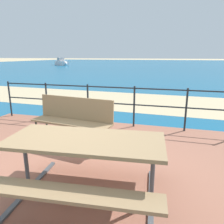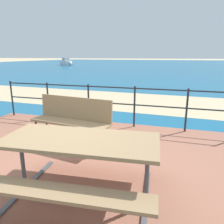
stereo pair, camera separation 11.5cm
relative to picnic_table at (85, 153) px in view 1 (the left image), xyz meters
The scene contains 8 objects.
ground_plane 0.94m from the picnic_table, 140.87° to the left, with size 240.00×240.00×0.00m, color tan.
patio_paving 0.92m from the picnic_table, 140.87° to the left, with size 6.40×5.20×0.06m, color #935B47.
sea_water 40.43m from the picnic_table, 90.74° to the left, with size 90.00×90.00×0.01m, color #145B84.
beach_strip 6.12m from the picnic_table, 94.93° to the left, with size 54.00×3.51×0.01m, color tan.
picnic_table is the anchor object (origin of this frame).
park_bench 1.69m from the picnic_table, 120.42° to the left, with size 1.62×0.62×0.91m.
railing_fence 2.89m from the picnic_table, 100.42° to the left, with size 5.94×0.04×0.99m.
boat_near 38.58m from the picnic_table, 118.91° to the left, with size 4.00×3.75×1.31m.
Camera 1 is at (1.44, -2.54, 1.74)m, focal length 34.57 mm.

